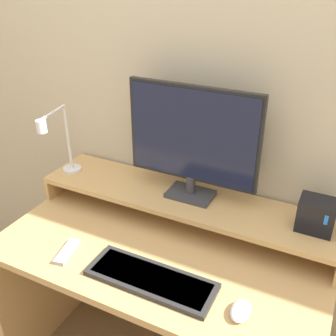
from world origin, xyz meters
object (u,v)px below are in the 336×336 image
desk_lamp (59,143)px  keyboard (151,279)px  router_dock (316,215)px  monitor (192,140)px  remote_control (67,252)px  mouse (241,311)px

desk_lamp → keyboard: size_ratio=0.70×
desk_lamp → router_dock: 1.06m
monitor → router_dock: 0.52m
router_dock → remote_control: router_dock is taller
keyboard → monitor: bearing=94.1°
desk_lamp → remote_control: (0.24, -0.30, -0.27)m
monitor → desk_lamp: bearing=-168.9°
monitor → mouse: bearing=-49.2°
monitor → remote_control: size_ratio=3.60×
monitor → mouse: size_ratio=5.37×
router_dock → keyboard: router_dock is taller
keyboard → mouse: (0.32, -0.00, 0.00)m
router_dock → remote_control: (-0.81, -0.40, -0.16)m
monitor → keyboard: (0.03, -0.40, -0.35)m
monitor → mouse: monitor is taller
keyboard → remote_control: keyboard is taller
desk_lamp → keyboard: (0.59, -0.29, -0.27)m
monitor → desk_lamp: size_ratio=1.67×
keyboard → remote_control: bearing=-177.8°
monitor → router_dock: monitor is taller
router_dock → remote_control: bearing=-153.5°
monitor → desk_lamp: (-0.56, -0.11, -0.08)m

